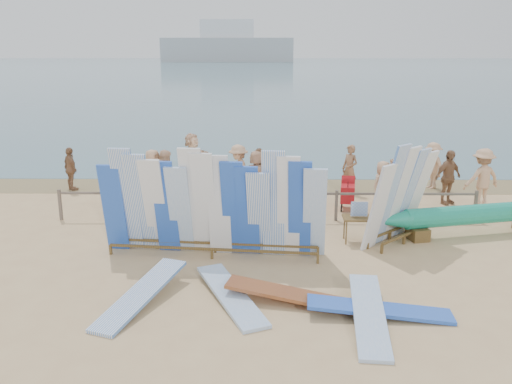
{
  "coord_description": "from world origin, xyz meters",
  "views": [
    {
      "loc": [
        -0.16,
        -12.0,
        4.86
      ],
      "look_at": [
        -0.31,
        2.22,
        1.06
      ],
      "focal_mm": 38.0,
      "sensor_mm": 36.0,
      "label": 1
    }
  ],
  "objects_px": {
    "side_surfboard_rack": "(400,198)",
    "beachgoer_11": "(192,158)",
    "beachgoer_10": "(448,177)",
    "beachgoer_4": "(260,173)",
    "beachgoer_1": "(128,177)",
    "beachgoer_8": "(394,185)",
    "beach_chair_right": "(271,204)",
    "flat_board_e": "(142,304)",
    "beachgoer_extra_1": "(71,169)",
    "vendor_table": "(358,229)",
    "main_surfboard_rack": "(213,208)",
    "beach_chair_left": "(286,207)",
    "beachgoer_0": "(153,177)",
    "beachgoer_5": "(256,175)",
    "flat_board_d": "(379,316)",
    "flat_board_a": "(231,300)",
    "beachgoer_2": "(166,178)",
    "stroller": "(347,197)",
    "outrigger_canoe": "(475,216)",
    "flat_board_c": "(294,303)",
    "beachgoer_9": "(432,166)",
    "beachgoer_extra_0": "(482,178)",
    "flat_board_b": "(368,323)",
    "beachgoer_6": "(382,186)",
    "beachgoer_3": "(238,171)"
  },
  "relations": [
    {
      "from": "flat_board_c",
      "to": "beachgoer_9",
      "type": "bearing_deg",
      "value": -17.2
    },
    {
      "from": "outrigger_canoe",
      "to": "stroller",
      "type": "distance_m",
      "value": 3.82
    },
    {
      "from": "flat_board_e",
      "to": "beachgoer_9",
      "type": "bearing_deg",
      "value": 68.18
    },
    {
      "from": "flat_board_c",
      "to": "beachgoer_0",
      "type": "xyz_separation_m",
      "value": [
        -4.09,
        7.01,
        0.88
      ]
    },
    {
      "from": "beachgoer_1",
      "to": "beachgoer_5",
      "type": "distance_m",
      "value": 4.11
    },
    {
      "from": "beachgoer_2",
      "to": "beachgoer_5",
      "type": "xyz_separation_m",
      "value": [
        2.83,
        0.81,
        -0.08
      ]
    },
    {
      "from": "outrigger_canoe",
      "to": "beachgoer_4",
      "type": "height_order",
      "value": "beachgoer_4"
    },
    {
      "from": "beachgoer_0",
      "to": "beachgoer_5",
      "type": "relative_size",
      "value": 1.08
    },
    {
      "from": "flat_board_d",
      "to": "flat_board_a",
      "type": "bearing_deg",
      "value": 82.25
    },
    {
      "from": "flat_board_b",
      "to": "beachgoer_3",
      "type": "xyz_separation_m",
      "value": [
        -2.72,
        8.52,
        0.89
      ]
    },
    {
      "from": "beachgoer_11",
      "to": "beachgoer_9",
      "type": "xyz_separation_m",
      "value": [
        8.58,
        -0.74,
        -0.1
      ]
    },
    {
      "from": "flat_board_b",
      "to": "beachgoer_1",
      "type": "xyz_separation_m",
      "value": [
        -6.14,
        7.45,
        0.93
      ]
    },
    {
      "from": "flat_board_d",
      "to": "beachgoer_extra_1",
      "type": "relative_size",
      "value": 1.77
    },
    {
      "from": "beachgoer_5",
      "to": "beachgoer_1",
      "type": "bearing_deg",
      "value": 9.36
    },
    {
      "from": "beachgoer_10",
      "to": "beachgoer_5",
      "type": "relative_size",
      "value": 1.07
    },
    {
      "from": "outrigger_canoe",
      "to": "stroller",
      "type": "bearing_deg",
      "value": 128.28
    },
    {
      "from": "vendor_table",
      "to": "beachgoer_1",
      "type": "xyz_separation_m",
      "value": [
        -6.67,
        3.18,
        0.58
      ]
    },
    {
      "from": "vendor_table",
      "to": "beach_chair_left",
      "type": "xyz_separation_m",
      "value": [
        -1.74,
        2.4,
        -0.13
      ]
    },
    {
      "from": "stroller",
      "to": "beachgoer_extra_1",
      "type": "bearing_deg",
      "value": 176.34
    },
    {
      "from": "beach_chair_left",
      "to": "flat_board_d",
      "type": "bearing_deg",
      "value": -90.75
    },
    {
      "from": "beachgoer_1",
      "to": "beachgoer_11",
      "type": "height_order",
      "value": "beachgoer_1"
    },
    {
      "from": "side_surfboard_rack",
      "to": "beach_chair_left",
      "type": "height_order",
      "value": "side_surfboard_rack"
    },
    {
      "from": "beachgoer_8",
      "to": "beach_chair_right",
      "type": "bearing_deg",
      "value": -59.22
    },
    {
      "from": "side_surfboard_rack",
      "to": "beachgoer_4",
      "type": "xyz_separation_m",
      "value": [
        -3.56,
        4.3,
        -0.36
      ]
    },
    {
      "from": "beachgoer_4",
      "to": "vendor_table",
      "type": "bearing_deg",
      "value": 63.73
    },
    {
      "from": "beachgoer_extra_1",
      "to": "flat_board_e",
      "type": "bearing_deg",
      "value": 165.31
    },
    {
      "from": "beach_chair_left",
      "to": "beachgoer_1",
      "type": "bearing_deg",
      "value": 157.49
    },
    {
      "from": "main_surfboard_rack",
      "to": "beachgoer_5",
      "type": "relative_size",
      "value": 3.3
    },
    {
      "from": "beach_chair_left",
      "to": "beachgoer_8",
      "type": "bearing_deg",
      "value": -9.9
    },
    {
      "from": "flat_board_b",
      "to": "beachgoer_extra_0",
      "type": "relative_size",
      "value": 1.45
    },
    {
      "from": "beachgoer_extra_0",
      "to": "beachgoer_5",
      "type": "height_order",
      "value": "beachgoer_extra_0"
    },
    {
      "from": "main_surfboard_rack",
      "to": "beach_chair_left",
      "type": "relative_size",
      "value": 6.99
    },
    {
      "from": "flat_board_a",
      "to": "beachgoer_11",
      "type": "bearing_deg",
      "value": 77.58
    },
    {
      "from": "flat_board_e",
      "to": "beachgoer_5",
      "type": "relative_size",
      "value": 1.65
    },
    {
      "from": "stroller",
      "to": "beachgoer_extra_1",
      "type": "height_order",
      "value": "beachgoer_extra_1"
    },
    {
      "from": "flat_board_b",
      "to": "beachgoer_2",
      "type": "bearing_deg",
      "value": 128.7
    },
    {
      "from": "beachgoer_4",
      "to": "beachgoer_0",
      "type": "distance_m",
      "value": 3.48
    },
    {
      "from": "beachgoer_10",
      "to": "beachgoer_6",
      "type": "distance_m",
      "value": 2.35
    },
    {
      "from": "flat_board_e",
      "to": "beachgoer_4",
      "type": "distance_m",
      "value": 8.21
    },
    {
      "from": "beachgoer_10",
      "to": "beachgoer_4",
      "type": "bearing_deg",
      "value": 145.35
    },
    {
      "from": "stroller",
      "to": "beachgoer_11",
      "type": "distance_m",
      "value": 6.22
    },
    {
      "from": "beachgoer_0",
      "to": "beachgoer_8",
      "type": "bearing_deg",
      "value": -82.86
    },
    {
      "from": "beachgoer_1",
      "to": "beachgoer_4",
      "type": "height_order",
      "value": "beachgoer_1"
    },
    {
      "from": "flat_board_c",
      "to": "stroller",
      "type": "xyz_separation_m",
      "value": [
        2.02,
        6.41,
        0.4
      ]
    },
    {
      "from": "side_surfboard_rack",
      "to": "flat_board_a",
      "type": "bearing_deg",
      "value": 176.29
    },
    {
      "from": "beachgoer_1",
      "to": "beachgoer_4",
      "type": "xyz_separation_m",
      "value": [
        4.12,
        1.11,
        -0.1
      ]
    },
    {
      "from": "vendor_table",
      "to": "beachgoer_10",
      "type": "xyz_separation_m",
      "value": [
        3.43,
        3.55,
        0.52
      ]
    },
    {
      "from": "beachgoer_9",
      "to": "flat_board_b",
      "type": "bearing_deg",
      "value": -38.05
    },
    {
      "from": "beachgoer_1",
      "to": "beachgoer_6",
      "type": "bearing_deg",
      "value": -67.5
    },
    {
      "from": "side_surfboard_rack",
      "to": "beachgoer_11",
      "type": "relative_size",
      "value": 1.43
    }
  ]
}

